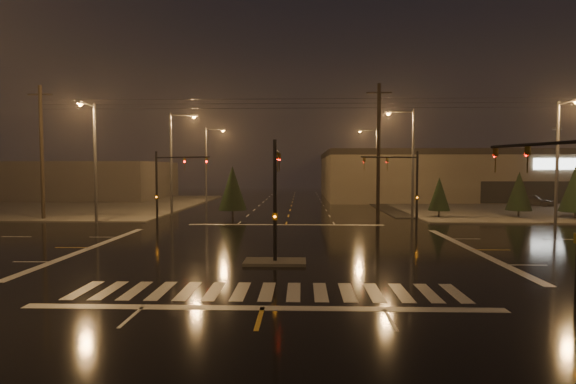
% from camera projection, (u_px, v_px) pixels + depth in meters
% --- Properties ---
extents(ground, '(140.00, 140.00, 0.00)m').
position_uv_depth(ground, '(279.00, 249.00, 25.80)').
color(ground, black).
rests_on(ground, ground).
extents(sidewalk_ne, '(36.00, 36.00, 0.12)m').
position_uv_depth(sidewalk_ne, '(536.00, 206.00, 54.82)').
color(sidewalk_ne, '#46443F').
rests_on(sidewalk_ne, ground).
extents(sidewalk_nw, '(36.00, 36.00, 0.12)m').
position_uv_depth(sidewalk_nw, '(54.00, 205.00, 56.67)').
color(sidewalk_nw, '#46443F').
rests_on(sidewalk_nw, ground).
extents(median_island, '(3.00, 1.60, 0.15)m').
position_uv_depth(median_island, '(275.00, 262.00, 21.81)').
color(median_island, '#46443F').
rests_on(median_island, ground).
extents(crosswalk, '(15.00, 2.60, 0.01)m').
position_uv_depth(crosswalk, '(267.00, 291.00, 16.82)').
color(crosswalk, beige).
rests_on(crosswalk, ground).
extents(stop_bar_near, '(16.00, 0.50, 0.01)m').
position_uv_depth(stop_bar_near, '(262.00, 308.00, 14.82)').
color(stop_bar_near, beige).
rests_on(stop_bar_near, ground).
extents(stop_bar_far, '(16.00, 0.50, 0.01)m').
position_uv_depth(stop_bar_far, '(286.00, 225.00, 36.78)').
color(stop_bar_far, beige).
rests_on(stop_bar_far, ground).
extents(retail_building, '(60.20, 28.30, 7.20)m').
position_uv_depth(retail_building, '(516.00, 173.00, 70.43)').
color(retail_building, '#6B5D4C').
rests_on(retail_building, ground).
extents(commercial_block, '(30.00, 18.00, 5.60)m').
position_uv_depth(commercial_block, '(65.00, 180.00, 68.65)').
color(commercial_block, '#423C3A').
rests_on(commercial_block, ground).
extents(signal_mast_median, '(0.25, 4.59, 6.00)m').
position_uv_depth(signal_mast_median, '(276.00, 186.00, 22.54)').
color(signal_mast_median, black).
rests_on(signal_mast_median, ground).
extents(signal_mast_ne, '(4.84, 1.86, 6.00)m').
position_uv_depth(signal_mast_ne, '(406.00, 179.00, 35.43)').
color(signal_mast_ne, black).
rests_on(signal_mast_ne, ground).
extents(signal_mast_nw, '(4.84, 1.86, 6.00)m').
position_uv_depth(signal_mast_nw, '(167.00, 179.00, 36.01)').
color(signal_mast_nw, black).
rests_on(signal_mast_nw, ground).
extents(signal_mast_se, '(1.55, 3.87, 6.00)m').
position_uv_depth(signal_mast_se, '(559.00, 195.00, 15.56)').
color(signal_mast_se, black).
rests_on(signal_mast_se, ground).
extents(streetlight_1, '(2.77, 0.32, 10.00)m').
position_uv_depth(streetlight_1, '(174.00, 156.00, 43.81)').
color(streetlight_1, '#38383A').
rests_on(streetlight_1, ground).
extents(streetlight_2, '(2.77, 0.32, 10.00)m').
position_uv_depth(streetlight_2, '(208.00, 160.00, 59.78)').
color(streetlight_2, '#38383A').
rests_on(streetlight_2, ground).
extents(streetlight_3, '(2.77, 0.32, 10.00)m').
position_uv_depth(streetlight_3, '(410.00, 156.00, 41.13)').
color(streetlight_3, '#38383A').
rests_on(streetlight_3, ground).
extents(streetlight_4, '(2.77, 0.32, 10.00)m').
position_uv_depth(streetlight_4, '(374.00, 160.00, 61.09)').
color(streetlight_4, '#38383A').
rests_on(streetlight_4, ground).
extents(streetlight_5, '(0.32, 2.77, 10.00)m').
position_uv_depth(streetlight_5, '(93.00, 154.00, 37.15)').
color(streetlight_5, '#38383A').
rests_on(streetlight_5, ground).
extents(streetlight_6, '(0.32, 2.77, 10.00)m').
position_uv_depth(streetlight_6, '(560.00, 154.00, 35.99)').
color(streetlight_6, '#38383A').
rests_on(streetlight_6, ground).
extents(utility_pole_0, '(2.20, 0.32, 12.00)m').
position_uv_depth(utility_pole_0, '(42.00, 152.00, 40.13)').
color(utility_pole_0, black).
rests_on(utility_pole_0, ground).
extents(utility_pole_1, '(2.20, 0.32, 12.00)m').
position_uv_depth(utility_pole_1, '(378.00, 151.00, 39.21)').
color(utility_pole_1, black).
rests_on(utility_pole_1, ground).
extents(conifer_0, '(1.99, 1.99, 3.81)m').
position_uv_depth(conifer_0, '(439.00, 194.00, 41.82)').
color(conifer_0, black).
rests_on(conifer_0, ground).
extents(conifer_1, '(2.33, 2.33, 4.33)m').
position_uv_depth(conifer_1, '(519.00, 191.00, 41.92)').
color(conifer_1, black).
rests_on(conifer_1, ground).
extents(conifer_2, '(2.80, 2.80, 5.08)m').
position_uv_depth(conifer_2, '(576.00, 188.00, 40.61)').
color(conifer_2, black).
rests_on(conifer_2, ground).
extents(conifer_3, '(2.66, 2.66, 4.86)m').
position_uv_depth(conifer_3, '(233.00, 188.00, 42.35)').
color(conifer_3, black).
rests_on(conifer_3, ground).
extents(car_parked, '(4.21, 4.62, 1.53)m').
position_uv_depth(car_parked, '(535.00, 200.00, 54.42)').
color(car_parked, black).
rests_on(car_parked, ground).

